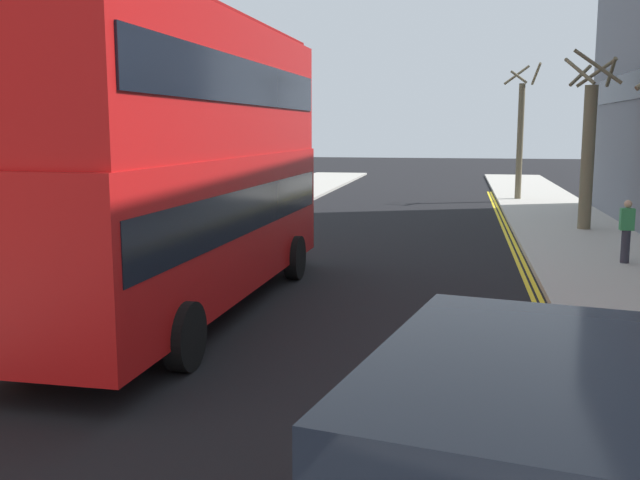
# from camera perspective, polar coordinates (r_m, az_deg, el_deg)

# --- Properties ---
(sidewalk_right) EXTENTS (4.00, 80.00, 0.14)m
(sidewalk_right) POSITION_cam_1_polar(r_m,az_deg,el_deg) (16.90, 23.95, -3.85)
(sidewalk_right) COLOR #ADA89E
(sidewalk_right) RESTS_ON ground
(sidewalk_left) EXTENTS (4.00, 80.00, 0.14)m
(sidewalk_left) POSITION_cam_1_polar(r_m,az_deg,el_deg) (18.83, -18.34, -2.30)
(sidewalk_left) COLOR #ADA89E
(sidewalk_left) RESTS_ON ground
(kerb_line_outer) EXTENTS (0.10, 56.00, 0.01)m
(kerb_line_outer) POSITION_cam_1_polar(r_m,az_deg,el_deg) (14.62, 17.60, -5.65)
(kerb_line_outer) COLOR yellow
(kerb_line_outer) RESTS_ON ground
(kerb_line_inner) EXTENTS (0.10, 56.00, 0.01)m
(kerb_line_inner) POSITION_cam_1_polar(r_m,az_deg,el_deg) (14.61, 16.97, -5.63)
(kerb_line_inner) COLOR yellow
(kerb_line_inner) RESTS_ON ground
(double_decker_bus_away) EXTENTS (2.94, 10.85, 5.64)m
(double_decker_bus_away) POSITION_cam_1_polar(r_m,az_deg,el_deg) (14.04, -10.39, 6.54)
(double_decker_bus_away) COLOR red
(double_decker_bus_away) RESTS_ON ground
(pedestrian_far) EXTENTS (0.34, 0.22, 1.62)m
(pedestrian_far) POSITION_cam_1_polar(r_m,az_deg,el_deg) (19.96, 23.08, 0.71)
(pedestrian_far) COLOR #2D2D38
(pedestrian_far) RESTS_ON sidewalk_right
(street_tree_near) EXTENTS (1.68, 1.51, 6.52)m
(street_tree_near) POSITION_cam_1_polar(r_m,az_deg,el_deg) (36.79, 15.58, 8.03)
(street_tree_near) COLOR #6B6047
(street_tree_near) RESTS_ON sidewalk_right
(street_tree_mid) EXTENTS (1.81, 1.83, 5.98)m
(street_tree_mid) POSITION_cam_1_polar(r_m,az_deg,el_deg) (26.22, 20.46, 6.77)
(street_tree_mid) COLOR #6B6047
(street_tree_mid) RESTS_ON sidewalk_right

